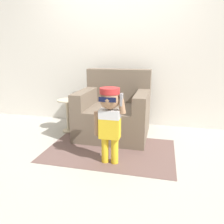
# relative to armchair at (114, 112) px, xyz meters

# --- Properties ---
(ground_plane) EXTENTS (10.00, 10.00, 0.00)m
(ground_plane) POSITION_rel_armchair_xyz_m (-0.08, -0.24, -0.35)
(ground_plane) COLOR #ADA89E
(wall_back) EXTENTS (10.00, 0.05, 2.60)m
(wall_back) POSITION_rel_armchair_xyz_m (-0.08, 0.60, 0.95)
(wall_back) COLOR silver
(wall_back) RESTS_ON ground_plane
(armchair) EXTENTS (1.01, 0.93, 0.97)m
(armchair) POSITION_rel_armchair_xyz_m (0.00, 0.00, 0.00)
(armchair) COLOR #6B5B4C
(armchair) RESTS_ON ground_plane
(person_child) EXTENTS (0.36, 0.27, 0.87)m
(person_child) POSITION_rel_armchair_xyz_m (0.15, -0.90, 0.23)
(person_child) COLOR gold
(person_child) RESTS_ON ground_plane
(side_table) EXTENTS (0.30, 0.30, 0.52)m
(side_table) POSITION_rel_armchair_xyz_m (-0.74, -0.06, -0.03)
(side_table) COLOR beige
(side_table) RESTS_ON ground_plane
(rug) EXTENTS (1.63, 1.05, 0.01)m
(rug) POSITION_rel_armchair_xyz_m (0.08, -0.59, -0.34)
(rug) COLOR brown
(rug) RESTS_ON ground_plane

